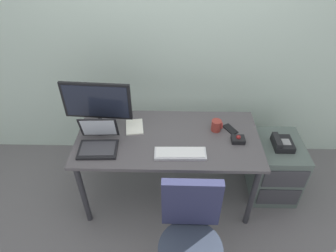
{
  "coord_description": "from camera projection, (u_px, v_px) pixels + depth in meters",
  "views": [
    {
      "loc": [
        0.04,
        -1.89,
        2.38
      ],
      "look_at": [
        0.0,
        0.0,
        0.86
      ],
      "focal_mm": 31.4,
      "sensor_mm": 36.0,
      "label": 1
    }
  ],
  "objects": [
    {
      "name": "trackball_mouse",
      "position": [
        238.0,
        139.0,
        2.44
      ],
      "size": [
        0.11,
        0.09,
        0.07
      ],
      "color": "black",
      "rests_on": "desk"
    },
    {
      "name": "ground_plane",
      "position": [
        168.0,
        192.0,
        2.96
      ],
      "size": [
        8.0,
        8.0,
        0.0
      ],
      "primitive_type": "plane",
      "color": "slate"
    },
    {
      "name": "desk",
      "position": [
        168.0,
        144.0,
        2.54
      ],
      "size": [
        1.55,
        0.75,
        0.74
      ],
      "color": "#4F4B4E",
      "rests_on": "ground"
    },
    {
      "name": "file_cabinet",
      "position": [
        274.0,
        167.0,
        2.83
      ],
      "size": [
        0.42,
        0.53,
        0.59
      ],
      "color": "#53605A",
      "rests_on": "ground"
    },
    {
      "name": "office_chair",
      "position": [
        190.0,
        246.0,
        2.06
      ],
      "size": [
        0.52,
        0.52,
        0.95
      ],
      "color": "black",
      "rests_on": "ground"
    },
    {
      "name": "coffee_mug",
      "position": [
        217.0,
        125.0,
        2.54
      ],
      "size": [
        0.1,
        0.09,
        0.1
      ],
      "color": "maroon",
      "rests_on": "desk"
    },
    {
      "name": "desk_phone",
      "position": [
        282.0,
        143.0,
        2.61
      ],
      "size": [
        0.17,
        0.2,
        0.09
      ],
      "color": "black",
      "rests_on": "file_cabinet"
    },
    {
      "name": "back_wall",
      "position": [
        170.0,
        29.0,
        2.65
      ],
      "size": [
        6.0,
        0.1,
        2.8
      ],
      "primitive_type": "cube",
      "color": "silver",
      "rests_on": "ground"
    },
    {
      "name": "monitor_main",
      "position": [
        97.0,
        103.0,
        2.41
      ],
      "size": [
        0.57,
        0.18,
        0.46
      ],
      "color": "#262628",
      "rests_on": "desk"
    },
    {
      "name": "cell_phone",
      "position": [
        230.0,
        129.0,
        2.57
      ],
      "size": [
        0.13,
        0.16,
        0.01
      ],
      "primitive_type": "cube",
      "rotation": [
        0.0,
        0.0,
        0.54
      ],
      "color": "black",
      "rests_on": "desk"
    },
    {
      "name": "laptop",
      "position": [
        98.0,
        141.0,
        2.37
      ],
      "size": [
        0.32,
        0.3,
        0.23
      ],
      "color": "black",
      "rests_on": "desk"
    },
    {
      "name": "paper_notepad",
      "position": [
        134.0,
        127.0,
        2.59
      ],
      "size": [
        0.18,
        0.23,
        0.01
      ],
      "primitive_type": "cube",
      "rotation": [
        0.0,
        0.0,
        0.14
      ],
      "color": "white",
      "rests_on": "desk"
    },
    {
      "name": "keyboard",
      "position": [
        180.0,
        153.0,
        2.32
      ],
      "size": [
        0.41,
        0.14,
        0.03
      ],
      "color": "silver",
      "rests_on": "desk"
    }
  ]
}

